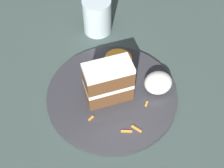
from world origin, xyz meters
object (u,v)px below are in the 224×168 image
Objects in this scene: orange_garnish at (118,59)px; cake_slice at (108,82)px; plate at (112,95)px; drinking_glass at (97,18)px; cream_dollop at (158,83)px.

cake_slice is at bearing -130.84° from orange_garnish.
plate is 4.38× the size of orange_garnish.
plate is at bearing -108.67° from drinking_glass.
orange_garnish reaches higher than plate.
drinking_glass is (0.08, 0.21, -0.02)m from cake_slice.
cream_dollop is 0.12m from orange_garnish.
cake_slice is 0.12m from orange_garnish.
drinking_glass is at bearing 95.90° from cream_dollop.
cake_slice is at bearing 162.43° from cream_dollop.
orange_garnish is at bearing 107.27° from cream_dollop.
cream_dollop is 0.67× the size of drinking_glass.
orange_garnish is (-0.04, 0.11, -0.02)m from cream_dollop.
cake_slice is 1.68× the size of cream_dollop.
cream_dollop reaches higher than plate.
cream_dollop is at bearing -72.73° from orange_garnish.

